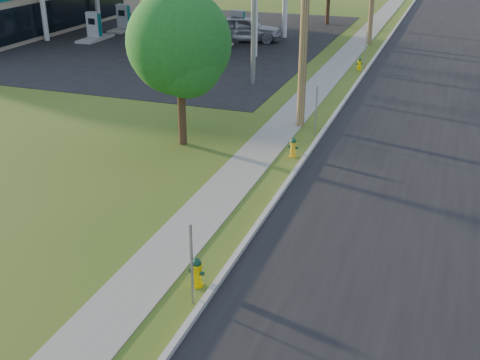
# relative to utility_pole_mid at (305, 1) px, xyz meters

# --- Properties ---
(road) EXTENTS (8.00, 120.00, 0.02)m
(road) POSITION_rel_utility_pole_mid_xyz_m (5.10, -7.00, -4.94)
(road) COLOR black
(road) RESTS_ON ground
(curb) EXTENTS (0.15, 120.00, 0.15)m
(curb) POSITION_rel_utility_pole_mid_xyz_m (1.10, -7.00, -4.88)
(curb) COLOR #9F9C92
(curb) RESTS_ON ground
(sidewalk) EXTENTS (1.50, 120.00, 0.03)m
(sidewalk) POSITION_rel_utility_pole_mid_xyz_m (-0.65, -7.00, -4.94)
(sidewalk) COLOR gray
(sidewalk) RESTS_ON ground
(forecourt) EXTENTS (26.00, 28.00, 0.02)m
(forecourt) POSITION_rel_utility_pole_mid_xyz_m (-15.40, 15.00, -4.94)
(forecourt) COLOR black
(forecourt) RESTS_ON ground
(utility_pole_mid) EXTENTS (1.40, 0.32, 9.80)m
(utility_pole_mid) POSITION_rel_utility_pole_mid_xyz_m (0.00, 0.00, 0.00)
(utility_pole_mid) COLOR brown
(utility_pole_mid) RESTS_ON ground
(sign_post_near) EXTENTS (0.05, 0.04, 2.00)m
(sign_post_near) POSITION_rel_utility_pole_mid_xyz_m (0.85, -12.80, -3.95)
(sign_post_near) COLOR gray
(sign_post_near) RESTS_ON ground
(sign_post_mid) EXTENTS (0.05, 0.04, 2.00)m
(sign_post_mid) POSITION_rel_utility_pole_mid_xyz_m (0.85, -1.00, -3.95)
(sign_post_mid) COLOR gray
(sign_post_mid) RESTS_ON ground
(sign_post_far) EXTENTS (0.05, 0.04, 2.00)m
(sign_post_far) POSITION_rel_utility_pole_mid_xyz_m (0.85, 11.20, -3.95)
(sign_post_far) COLOR gray
(sign_post_far) RESTS_ON ground
(fuel_pump_nw) EXTENTS (1.20, 3.20, 1.90)m
(fuel_pump_nw) POSITION_rel_utility_pole_mid_xyz_m (-17.90, 13.00, -4.23)
(fuel_pump_nw) COLOR #9F9C92
(fuel_pump_nw) RESTS_ON ground
(fuel_pump_ne) EXTENTS (1.20, 3.20, 1.90)m
(fuel_pump_ne) POSITION_rel_utility_pole_mid_xyz_m (-8.90, 13.00, -4.23)
(fuel_pump_ne) COLOR #9F9C92
(fuel_pump_ne) RESTS_ON ground
(fuel_pump_sw) EXTENTS (1.20, 3.20, 1.90)m
(fuel_pump_sw) POSITION_rel_utility_pole_mid_xyz_m (-17.90, 17.00, -4.23)
(fuel_pump_sw) COLOR #9F9C92
(fuel_pump_sw) RESTS_ON ground
(fuel_pump_se) EXTENTS (1.20, 3.20, 1.90)m
(fuel_pump_se) POSITION_rel_utility_pole_mid_xyz_m (-8.90, 17.00, -4.23)
(fuel_pump_se) COLOR #9F9C92
(fuel_pump_se) RESTS_ON ground
(tree_verge) EXTENTS (3.76, 3.76, 5.70)m
(tree_verge) POSITION_rel_utility_pole_mid_xyz_m (-3.55, -3.63, -1.29)
(tree_verge) COLOR #382616
(tree_verge) RESTS_ON ground
(hydrant_near) EXTENTS (0.40, 0.35, 0.76)m
(hydrant_near) POSITION_rel_utility_pole_mid_xyz_m (0.66, -12.13, -4.58)
(hydrant_near) COLOR #E0BB00
(hydrant_near) RESTS_ON ground
(hydrant_mid) EXTENTS (0.37, 0.33, 0.72)m
(hydrant_mid) POSITION_rel_utility_pole_mid_xyz_m (0.63, -3.44, -4.60)
(hydrant_mid) COLOR gold
(hydrant_mid) RESTS_ON ground
(hydrant_far) EXTENTS (0.36, 0.32, 0.69)m
(hydrant_far) POSITION_rel_utility_pole_mid_xyz_m (0.67, 10.48, -4.62)
(hydrant_far) COLOR #FBCD00
(hydrant_far) RESTS_ON ground
(car_silver) EXTENTS (5.24, 3.05, 1.68)m
(car_silver) POSITION_rel_utility_pole_mid_xyz_m (-8.07, 16.10, -4.12)
(car_silver) COLOR #9EA0A5
(car_silver) RESTS_ON ground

